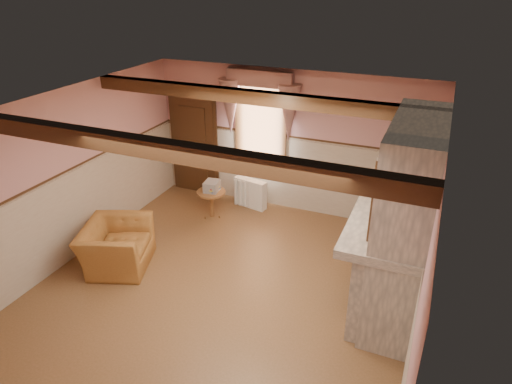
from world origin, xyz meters
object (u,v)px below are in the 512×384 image
at_px(bowl, 389,223).
at_px(mantel_clock, 399,191).
at_px(side_table, 212,204).
at_px(radiator, 250,193).
at_px(oil_lamp, 398,192).
at_px(armchair, 116,246).

bearing_deg(bowl, mantel_clock, 90.00).
distance_m(side_table, radiator, 0.87).
distance_m(side_table, mantel_clock, 3.77).
bearing_deg(oil_lamp, side_table, 166.63).
relative_size(armchair, side_table, 2.03).
relative_size(armchair, oil_lamp, 4.03).
height_order(side_table, radiator, radiator).
height_order(armchair, mantel_clock, mantel_clock).
xyz_separation_m(radiator, oil_lamp, (2.96, -1.52, 1.26)).
height_order(armchair, bowl, bowl).
xyz_separation_m(side_table, radiator, (0.53, 0.69, 0.02)).
relative_size(radiator, mantel_clock, 2.92).
bearing_deg(radiator, armchair, -101.25).
height_order(radiator, mantel_clock, mantel_clock).
distance_m(bowl, oil_lamp, 0.78).
relative_size(mantel_clock, oil_lamp, 0.86).
distance_m(armchair, oil_lamp, 4.48).
distance_m(armchair, radiator, 3.00).
bearing_deg(side_table, bowl, -24.64).
bearing_deg(mantel_clock, bowl, -90.00).
xyz_separation_m(bowl, mantel_clock, (0.00, 0.89, 0.05)).
xyz_separation_m(side_table, oil_lamp, (3.48, -0.83, 1.29)).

